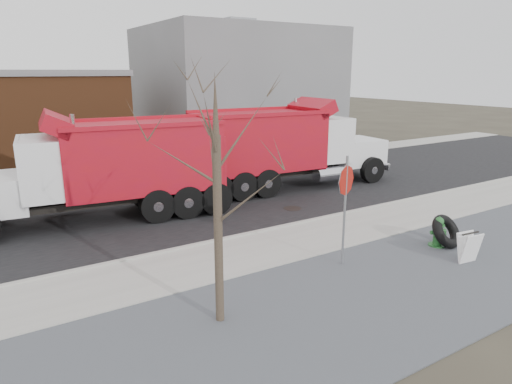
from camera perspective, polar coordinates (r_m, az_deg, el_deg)
ground at (r=13.70m, az=2.39°, el=-7.40°), size 120.00×120.00×0.00m
gravel_verge at (r=11.26m, az=12.74°, el=-12.91°), size 60.00×5.00×0.03m
sidewalk at (r=13.88m, az=1.81°, el=-6.96°), size 60.00×2.50×0.06m
curb at (r=14.90m, az=-0.98°, el=-5.29°), size 60.00×0.15×0.11m
road at (r=18.94m, az=-8.41°, el=-1.15°), size 60.00×9.40×0.02m
far_sidewalk at (r=24.13m, az=-13.89°, el=2.10°), size 60.00×2.00×0.06m
building_grey at (r=32.75m, az=-2.39°, el=12.81°), size 12.00×10.00×8.00m
bare_tree at (r=9.00m, az=-4.92°, el=2.65°), size 3.20×3.20×5.20m
fire_hydrant at (r=14.94m, az=21.82°, el=-4.79°), size 0.54×0.53×0.95m
truck_tire at (r=15.04m, az=22.68°, el=-4.57°), size 1.21×1.03×1.06m
stop_sign at (r=12.32m, az=11.13°, el=-0.10°), size 0.79×0.33×3.07m
sandwich_board at (r=14.01m, az=25.05°, el=-6.30°), size 0.67×0.47×0.87m
dump_truck_red_a at (r=20.65m, az=3.53°, el=5.98°), size 9.94×3.34×3.94m
dump_truck_red_b at (r=16.92m, az=-18.17°, el=3.17°), size 9.37×3.63×3.88m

